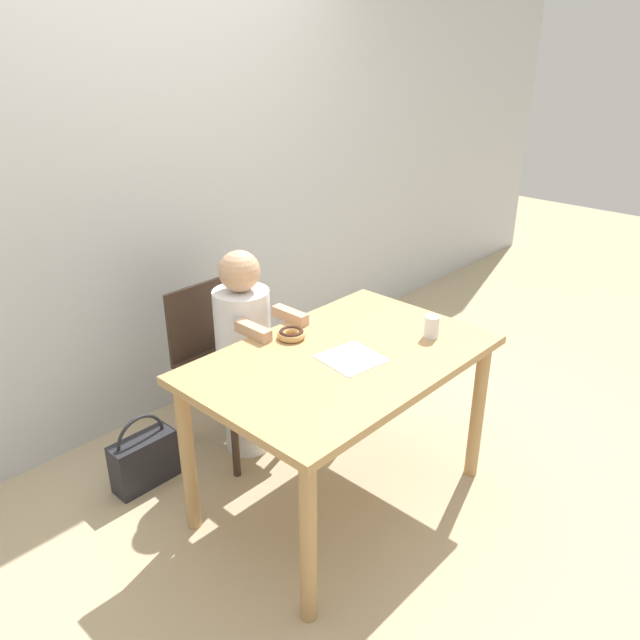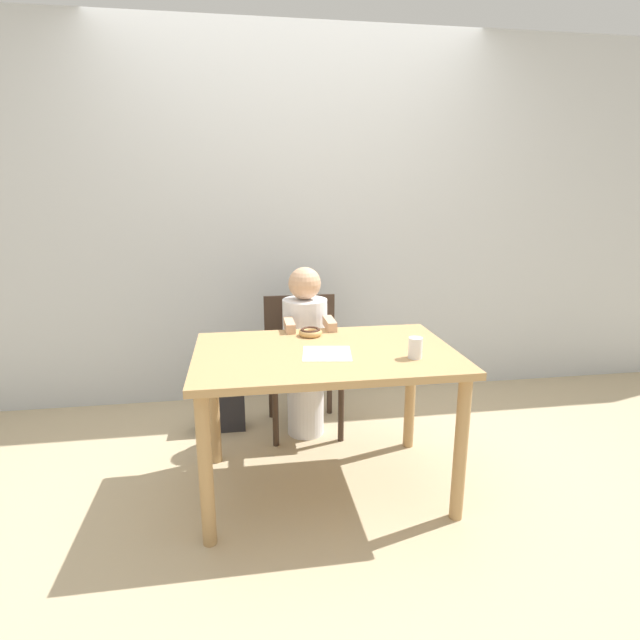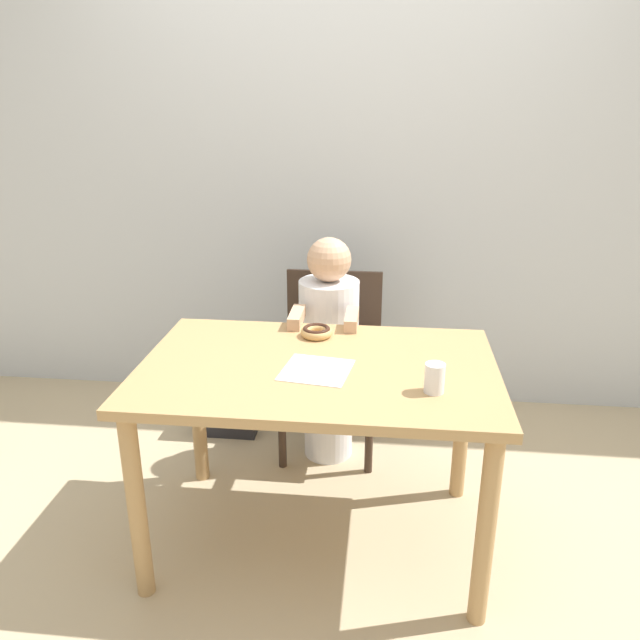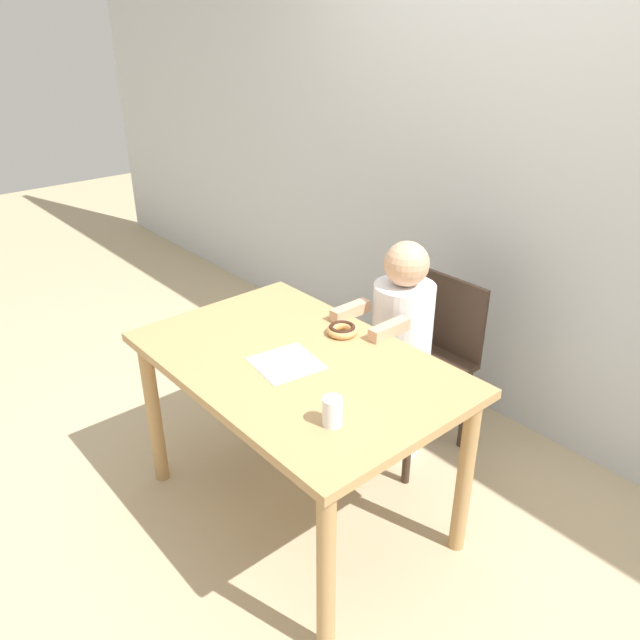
# 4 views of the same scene
# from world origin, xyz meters

# --- Properties ---
(ground_plane) EXTENTS (12.00, 12.00, 0.00)m
(ground_plane) POSITION_xyz_m (0.00, 0.00, 0.00)
(ground_plane) COLOR tan
(wall_back) EXTENTS (8.00, 0.05, 2.50)m
(wall_back) POSITION_xyz_m (0.00, 1.25, 1.25)
(wall_back) COLOR silver
(wall_back) RESTS_ON ground_plane
(dining_table) EXTENTS (1.23, 0.80, 0.73)m
(dining_table) POSITION_xyz_m (0.00, 0.00, 0.63)
(dining_table) COLOR tan
(dining_table) RESTS_ON ground_plane
(chair) EXTENTS (0.46, 0.46, 0.82)m
(chair) POSITION_xyz_m (-0.02, 0.72, 0.45)
(chair) COLOR #38281E
(chair) RESTS_ON ground_plane
(child_figure) EXTENTS (0.27, 0.43, 1.04)m
(child_figure) POSITION_xyz_m (-0.02, 0.60, 0.52)
(child_figure) COLOR white
(child_figure) RESTS_ON ground_plane
(donut) EXTENTS (0.12, 0.12, 0.04)m
(donut) POSITION_xyz_m (-0.03, 0.26, 0.75)
(donut) COLOR tan
(donut) RESTS_ON dining_table
(napkin) EXTENTS (0.25, 0.25, 0.00)m
(napkin) POSITION_xyz_m (-0.00, -0.05, 0.73)
(napkin) COLOR white
(napkin) RESTS_ON dining_table
(handbag) EXTENTS (0.30, 0.12, 0.37)m
(handbag) POSITION_xyz_m (-0.54, 0.73, 0.13)
(handbag) COLOR #232328
(handbag) RESTS_ON ground_plane
(cup) EXTENTS (0.06, 0.06, 0.10)m
(cup) POSITION_xyz_m (0.38, -0.17, 0.78)
(cup) COLOR white
(cup) RESTS_ON dining_table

